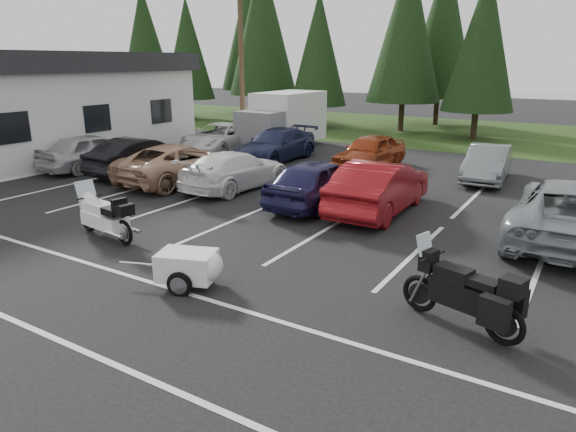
# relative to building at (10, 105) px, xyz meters

# --- Properties ---
(ground) EXTENTS (120.00, 120.00, 0.00)m
(ground) POSITION_rel_building_xyz_m (18.00, -4.00, -2.45)
(ground) COLOR black
(ground) RESTS_ON ground
(grass_strip) EXTENTS (80.00, 16.00, 0.01)m
(grass_strip) POSITION_rel_building_xyz_m (18.00, 20.00, -2.45)
(grass_strip) COLOR #1F3A12
(grass_strip) RESTS_ON ground
(building) EXTENTS (10.60, 15.60, 4.90)m
(building) POSITION_rel_building_xyz_m (0.00, 0.00, 0.00)
(building) COLOR silver
(building) RESTS_ON ground
(utility_pole) EXTENTS (1.60, 0.26, 9.00)m
(utility_pole) POSITION_rel_building_xyz_m (8.00, 8.00, 2.25)
(utility_pole) COLOR #473321
(utility_pole) RESTS_ON ground
(box_truck) EXTENTS (2.40, 5.60, 2.90)m
(box_truck) POSITION_rel_building_xyz_m (10.00, 8.50, -1.00)
(box_truck) COLOR silver
(box_truck) RESTS_ON ground
(stall_markings) EXTENTS (32.00, 16.00, 0.01)m
(stall_markings) POSITION_rel_building_xyz_m (18.00, -2.00, -2.45)
(stall_markings) COLOR silver
(stall_markings) RESTS_ON ground
(conifer_0) EXTENTS (4.58, 4.58, 10.66)m
(conifer_0) POSITION_rel_building_xyz_m (-10.00, 18.50, 3.78)
(conifer_0) COLOR #332316
(conifer_0) RESTS_ON ground
(conifer_1) EXTENTS (3.96, 3.96, 9.22)m
(conifer_1) POSITION_rel_building_xyz_m (-4.00, 17.20, 2.94)
(conifer_1) COLOR #332316
(conifer_1) RESTS_ON ground
(conifer_2) EXTENTS (5.10, 5.10, 11.89)m
(conifer_2) POSITION_rel_building_xyz_m (2.00, 18.80, 4.50)
(conifer_2) COLOR #332316
(conifer_2) RESTS_ON ground
(conifer_3) EXTENTS (3.87, 3.87, 9.02)m
(conifer_3) POSITION_rel_building_xyz_m (7.50, 17.40, 2.82)
(conifer_3) COLOR #332316
(conifer_3) RESTS_ON ground
(conifer_4) EXTENTS (4.80, 4.80, 11.17)m
(conifer_4) POSITION_rel_building_xyz_m (13.00, 18.90, 4.08)
(conifer_4) COLOR #332316
(conifer_4) RESTS_ON ground
(conifer_5) EXTENTS (4.14, 4.14, 9.63)m
(conifer_5) POSITION_rel_building_xyz_m (18.00, 17.60, 3.18)
(conifer_5) COLOR #332316
(conifer_5) RESTS_ON ground
(conifer_back_a) EXTENTS (5.28, 5.28, 12.30)m
(conifer_back_a) POSITION_rel_building_xyz_m (-2.00, 23.00, 4.74)
(conifer_back_a) COLOR #332316
(conifer_back_a) RESTS_ON ground
(conifer_back_b) EXTENTS (4.97, 4.97, 11.58)m
(conifer_back_b) POSITION_rel_building_xyz_m (14.00, 23.50, 4.32)
(conifer_back_b) COLOR #332316
(conifer_back_b) RESTS_ON ground
(car_near_0) EXTENTS (2.12, 4.70, 1.57)m
(car_near_0) POSITION_rel_building_xyz_m (6.08, -0.27, -1.67)
(car_near_0) COLOR #B9B8BE
(car_near_0) RESTS_ON ground
(car_near_1) EXTENTS (1.73, 4.65, 1.52)m
(car_near_1) POSITION_rel_building_xyz_m (8.63, 0.08, -1.69)
(car_near_1) COLOR black
(car_near_1) RESTS_ON ground
(car_near_2) EXTENTS (2.60, 5.38, 1.48)m
(car_near_2) POSITION_rel_building_xyz_m (10.96, -0.10, -1.71)
(car_near_2) COLOR tan
(car_near_2) RESTS_ON ground
(car_near_3) EXTENTS (2.19, 4.83, 1.37)m
(car_near_3) POSITION_rel_building_xyz_m (13.45, 0.15, -1.76)
(car_near_3) COLOR white
(car_near_3) RESTS_ON ground
(car_near_4) EXTENTS (1.82, 4.51, 1.54)m
(car_near_4) POSITION_rel_building_xyz_m (17.07, -0.28, -1.68)
(car_near_4) COLOR #1D1A43
(car_near_4) RESTS_ON ground
(car_near_5) EXTENTS (1.82, 4.92, 1.61)m
(car_near_5) POSITION_rel_building_xyz_m (19.07, 0.01, -1.65)
(car_near_5) COLOR maroon
(car_near_5) RESTS_ON ground
(car_near_6) EXTENTS (2.75, 5.88, 1.63)m
(car_near_6) POSITION_rel_building_xyz_m (24.31, 0.06, -1.64)
(car_near_6) COLOR gray
(car_near_6) RESTS_ON ground
(car_far_0) EXTENTS (2.92, 5.52, 1.48)m
(car_far_0) POSITION_rel_building_xyz_m (8.16, 5.80, -1.71)
(car_far_0) COLOR silver
(car_far_0) RESTS_ON ground
(car_far_1) EXTENTS (2.12, 5.07, 1.46)m
(car_far_1) POSITION_rel_building_xyz_m (11.70, 5.53, -1.72)
(car_far_1) COLOR #181E3E
(car_far_1) RESTS_ON ground
(car_far_2) EXTENTS (2.15, 4.47, 1.47)m
(car_far_2) POSITION_rel_building_xyz_m (16.19, 6.08, -1.71)
(car_far_2) COLOR maroon
(car_far_2) RESTS_ON ground
(car_far_3) EXTENTS (1.73, 4.23, 1.36)m
(car_far_3) POSITION_rel_building_xyz_m (21.01, 6.30, -1.77)
(car_far_3) COLOR slate
(car_far_3) RESTS_ON ground
(touring_motorcycle) EXTENTS (2.72, 1.17, 1.46)m
(touring_motorcycle) POSITION_rel_building_xyz_m (13.85, -6.06, -1.72)
(touring_motorcycle) COLOR white
(touring_motorcycle) RESTS_ON ground
(cargo_trailer) EXTENTS (1.90, 1.46, 0.77)m
(cargo_trailer) POSITION_rel_building_xyz_m (17.78, -7.22, -2.06)
(cargo_trailer) COLOR white
(cargo_trailer) RESTS_ON ground
(adventure_motorcycle) EXTENTS (2.72, 1.56, 1.57)m
(adventure_motorcycle) POSITION_rel_building_xyz_m (23.00, -5.99, -1.67)
(adventure_motorcycle) COLOR black
(adventure_motorcycle) RESTS_ON ground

